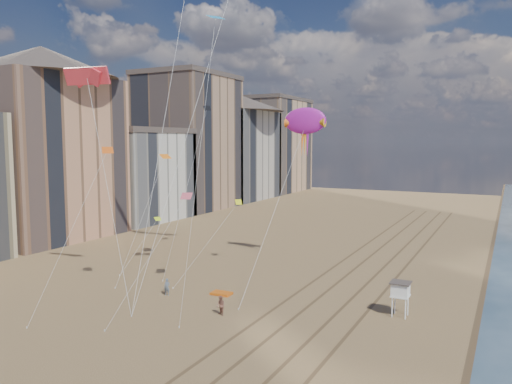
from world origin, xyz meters
TOP-DOWN VIEW (x-y plane):
  - tracks at (2.55, 30.00)m, footprint 7.68×120.00m
  - buildings at (-45.73, 65.59)m, footprint 34.72×131.35m
  - lifeguard_stand at (8.90, 23.38)m, footprint 1.62×1.62m
  - grounded_kite at (-7.42, 21.67)m, footprint 1.96×1.29m
  - show_kite at (-4.12, 34.43)m, footprint 4.73×8.46m
  - kite_flyer_a at (-11.87, 19.10)m, footprint 0.64×0.48m
  - kite_flyer_b at (-4.50, 16.74)m, footprint 1.01×0.94m
  - small_kites at (-12.84, 23.60)m, footprint 15.27×17.61m

SIDE VIEW (x-z plane):
  - tracks at x=2.55m, z-range 0.00..0.01m
  - grounded_kite at x=-7.42m, z-range 0.00..0.22m
  - kite_flyer_a at x=-11.87m, z-range 0.00..1.62m
  - kite_flyer_b at x=-4.50m, z-range 0.00..1.67m
  - lifeguard_stand at x=8.90m, z-range 0.79..3.72m
  - buildings at x=-45.73m, z-range -0.95..28.05m
  - small_kites at x=-12.84m, z-range 4.92..25.64m
  - show_kite at x=-4.12m, z-range 5.59..27.92m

